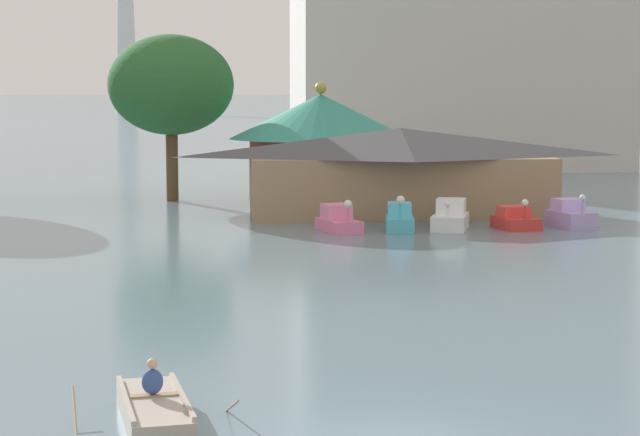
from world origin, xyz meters
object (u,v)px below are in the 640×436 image
pedal_boat_cyan (400,219)px  pedal_boat_white (450,218)px  pedal_boat_red (516,220)px  green_roof_pavilion (321,141)px  pedal_boat_pink (338,221)px  pedal_boat_lavender (570,216)px  background_building_block (452,12)px  shoreline_tree_mid (171,85)px  rowboat_with_rower (154,410)px  boathouse (400,170)px

pedal_boat_cyan → pedal_boat_white: pedal_boat_cyan is taller
pedal_boat_red → green_roof_pavilion: (-8.17, 14.16, 3.16)m
pedal_boat_red → green_roof_pavilion: bearing=-160.3°
pedal_boat_cyan → green_roof_pavilion: (-2.50, 14.28, 3.06)m
pedal_boat_pink → pedal_boat_lavender: bearing=76.7°
green_roof_pavilion → background_building_block: size_ratio=0.40×
pedal_boat_cyan → pedal_boat_lavender: size_ratio=1.08×
pedal_boat_red → green_roof_pavilion: green_roof_pavilion is taller
pedal_boat_lavender → green_roof_pavilion: (-10.97, 13.80, 3.04)m
pedal_boat_red → shoreline_tree_mid: shoreline_tree_mid is taller
rowboat_with_rower → background_building_block: 79.83m
pedal_boat_pink → boathouse: (3.96, 6.50, 1.93)m
pedal_boat_white → green_roof_pavilion: size_ratio=0.30×
rowboat_with_rower → pedal_boat_pink: pedal_boat_pink is taller
rowboat_with_rower → green_roof_pavilion: size_ratio=0.36×
pedal_boat_red → boathouse: (-4.64, 6.34, 1.99)m
pedal_boat_white → pedal_boat_cyan: bearing=-68.2°
pedal_boat_lavender → boathouse: size_ratio=0.16×
pedal_boat_lavender → shoreline_tree_mid: 25.57m
pedal_boat_cyan → shoreline_tree_mid: 20.13m
pedal_boat_cyan → boathouse: bearing=178.5°
background_building_block → pedal_boat_red: bearing=-97.5°
rowboat_with_rower → shoreline_tree_mid: shoreline_tree_mid is taller
pedal_boat_lavender → boathouse: (-7.45, 5.98, 1.87)m
pedal_boat_pink → shoreline_tree_mid: size_ratio=0.31×
pedal_boat_cyan → green_roof_pavilion: green_roof_pavilion is taller
green_roof_pavilion → shoreline_tree_mid: bearing=172.9°
pedal_boat_red → shoreline_tree_mid: 23.74m
pedal_boat_cyan → background_building_block: bearing=173.0°
pedal_boat_pink → green_roof_pavilion: green_roof_pavilion is taller
pedal_boat_red → shoreline_tree_mid: size_ratio=0.26×
pedal_boat_pink → pedal_boat_red: size_ratio=1.16×
pedal_boat_cyan → shoreline_tree_mid: size_ratio=0.30×
rowboat_with_rower → boathouse: bearing=154.3°
pedal_boat_cyan → green_roof_pavilion: size_ratio=0.27×
pedal_boat_pink → pedal_boat_white: 5.43m
pedal_boat_cyan → boathouse: boathouse is taller
pedal_boat_pink → pedal_boat_white: bearing=76.4°
pedal_boat_lavender → pedal_boat_red: bearing=-98.0°
green_roof_pavilion → shoreline_tree_mid: size_ratio=1.10×
pedal_boat_white → background_building_block: size_ratio=0.12×
background_building_block → pedal_boat_pink: bearing=-107.9°
rowboat_with_rower → background_building_block: size_ratio=0.14×
pedal_boat_pink → shoreline_tree_mid: 18.68m
rowboat_with_rower → pedal_boat_cyan: pedal_boat_cyan is taller
pedal_boat_cyan → pedal_boat_pink: bearing=-81.7°
pedal_boat_white → boathouse: boathouse is taller
rowboat_with_rower → pedal_boat_lavender: 36.29m
pedal_boat_pink → pedal_boat_red: pedal_boat_pink is taller
pedal_boat_pink → pedal_boat_lavender: size_ratio=1.10×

